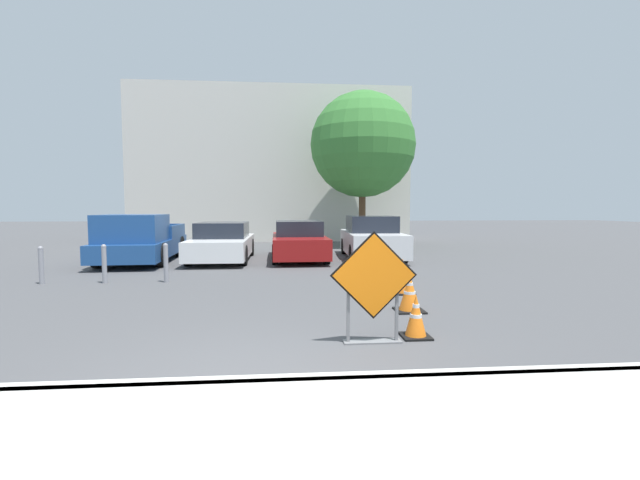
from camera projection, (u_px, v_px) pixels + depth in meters
name	position (u px, v px, depth m)	size (l,w,h in m)	color
ground_plane	(274.00, 263.00, 14.11)	(96.00, 96.00, 0.00)	#4C4C4F
sidewalk_strip	(237.00, 445.00, 3.12)	(23.48, 2.11, 0.14)	beige
curb_lip	(249.00, 386.00, 4.17)	(23.48, 0.20, 0.14)	beige
road_closed_sign	(373.00, 284.00, 5.65)	(1.17, 0.20, 1.50)	black
traffic_cone_nearest	(416.00, 317.00, 5.95)	(0.40, 0.40, 0.61)	black
traffic_cone_second	(410.00, 293.00, 7.46)	(0.49, 0.49, 0.66)	black
traffic_cone_third	(402.00, 276.00, 9.01)	(0.47, 0.47, 0.75)	black
traffic_cone_fourth	(401.00, 271.00, 10.37)	(0.49, 0.49, 0.58)	black
pickup_truck	(140.00, 241.00, 14.14)	(2.27, 5.21, 1.61)	navy
parked_car_nearest	(223.00, 243.00, 14.81)	(1.92, 4.60, 1.32)	white
parked_car_second	(299.00, 241.00, 15.20)	(1.93, 4.63, 1.36)	maroon
parked_car_third	(371.00, 239.00, 15.52)	(2.07, 4.72, 1.53)	silver
bollard_nearest	(166.00, 262.00, 10.38)	(0.12, 0.12, 0.96)	gray
bollard_second	(104.00, 263.00, 10.26)	(0.12, 0.12, 0.94)	gray
bollard_third	(41.00, 264.00, 10.14)	(0.12, 0.12, 0.91)	gray
building_facade_backdrop	(272.00, 168.00, 25.15)	(15.18, 5.00, 8.39)	beige
street_tree_behind_lot	(363.00, 145.00, 20.10)	(4.93, 4.93, 7.25)	#513823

